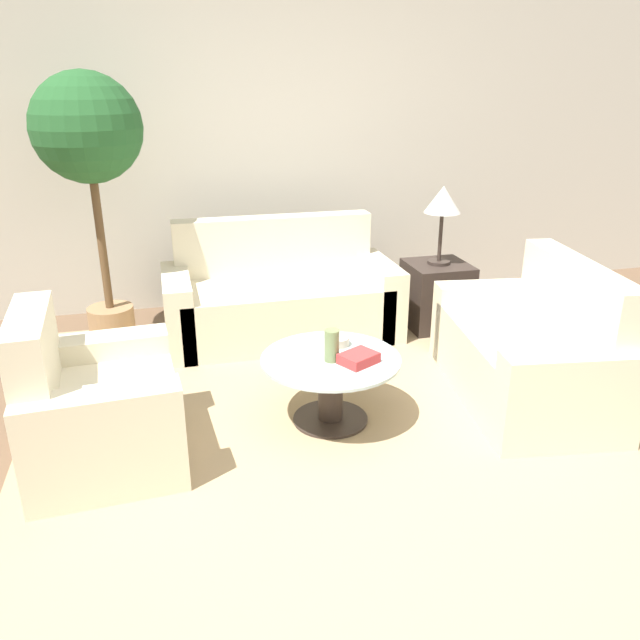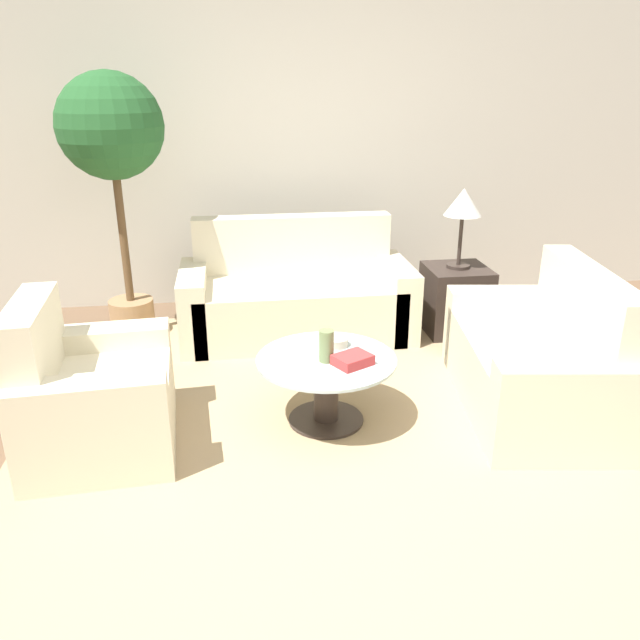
% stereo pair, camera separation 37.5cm
% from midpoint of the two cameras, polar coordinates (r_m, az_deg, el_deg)
% --- Properties ---
extents(ground_plane, '(14.00, 14.00, 0.00)m').
position_cam_midpoint_polar(ground_plane, '(3.19, 5.74, -15.65)').
color(ground_plane, brown).
extents(wall_back, '(10.00, 0.06, 2.60)m').
position_cam_midpoint_polar(wall_back, '(5.57, -1.37, 14.93)').
color(wall_back, beige).
rests_on(wall_back, ground_plane).
extents(rug, '(3.52, 3.73, 0.01)m').
position_cam_midpoint_polar(rug, '(3.76, 3.44, -9.21)').
color(rug, tan).
rests_on(rug, ground_plane).
extents(sofa_main, '(1.78, 0.82, 0.89)m').
position_cam_midpoint_polar(sofa_main, '(4.94, -0.06, 2.06)').
color(sofa_main, beige).
rests_on(sofa_main, ground_plane).
extents(armchair, '(0.81, 0.95, 0.86)m').
position_cam_midpoint_polar(armchair, '(3.56, -17.61, -7.02)').
color(armchair, beige).
rests_on(armchair, ground_plane).
extents(loveseat, '(0.98, 1.51, 0.87)m').
position_cam_midpoint_polar(loveseat, '(4.10, 22.14, -3.74)').
color(loveseat, beige).
rests_on(loveseat, ground_plane).
extents(coffee_table, '(0.81, 0.81, 0.41)m').
position_cam_midpoint_polar(coffee_table, '(3.64, 3.53, -5.63)').
color(coffee_table, '#332823').
rests_on(coffee_table, ground_plane).
extents(side_table, '(0.48, 0.48, 0.53)m').
position_cam_midpoint_polar(side_table, '(5.11, 14.34, 1.78)').
color(side_table, '#332823').
rests_on(side_table, ground_plane).
extents(table_lamp, '(0.28, 0.28, 0.61)m').
position_cam_midpoint_polar(table_lamp, '(4.92, 15.13, 10.03)').
color(table_lamp, '#332823').
rests_on(table_lamp, side_table).
extents(potted_plant, '(0.75, 0.75, 1.97)m').
position_cam_midpoint_polar(potted_plant, '(4.80, -16.30, 15.31)').
color(potted_plant, '#93704C').
rests_on(potted_plant, ground_plane).
extents(vase, '(0.09, 0.09, 0.19)m').
position_cam_midpoint_polar(vase, '(3.50, 3.66, -2.44)').
color(vase, '#6B7A4C').
rests_on(vase, coffee_table).
extents(bowl, '(0.15, 0.15, 0.05)m').
position_cam_midpoint_polar(bowl, '(3.73, 4.33, -2.04)').
color(bowl, beige).
rests_on(bowl, coffee_table).
extents(book_stack, '(0.25, 0.23, 0.06)m').
position_cam_midpoint_polar(book_stack, '(3.49, 6.07, -3.71)').
color(book_stack, '#BC3333').
rests_on(book_stack, coffee_table).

